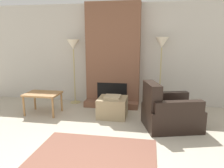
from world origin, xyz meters
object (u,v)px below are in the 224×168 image
Objects in this scene: floor_lamp_left at (73,48)px; floor_lamp_right at (162,47)px; armchair at (168,114)px; side_table at (43,96)px; ottoman at (113,107)px.

floor_lamp_right is (2.24, 0.00, 0.06)m from floor_lamp_left.
armchair is 1.54× the size of side_table.
floor_lamp_left reaches higher than side_table.
ottoman is 1.24m from armchair.
floor_lamp_left is (0.43, 0.96, 1.03)m from side_table.
floor_lamp_left is at bearing 143.43° from ottoman.
floor_lamp_left is at bearing 65.82° from side_table.
side_table is 1.48m from floor_lamp_left.
floor_lamp_left reaches higher than ottoman.
ottoman is 1.89m from floor_lamp_right.
armchair is 0.71× the size of floor_lamp_left.
ottoman is at bearing 2.83° from side_table.
floor_lamp_right is (1.05, 0.88, 1.29)m from ottoman.
side_table is at bearing -177.17° from ottoman.
ottoman is at bearing 54.24° from armchair.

